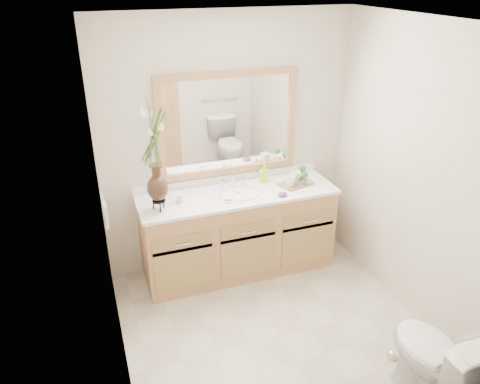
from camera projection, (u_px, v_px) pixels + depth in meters
name	position (u px, v px, depth m)	size (l,w,h in m)	color
floor	(279.00, 336.00, 3.79)	(2.60, 2.60, 0.00)	#BAB19F
ceiling	(294.00, 24.00, 2.75)	(2.40, 2.60, 0.02)	white
wall_back	(228.00, 145.00, 4.37)	(2.40, 0.02, 2.40)	silver
wall_front	(403.00, 326.00, 2.17)	(2.40, 0.02, 2.40)	silver
wall_left	(110.00, 235.00, 2.91)	(0.02, 2.60, 2.40)	silver
wall_right	(426.00, 181.00, 3.63)	(0.02, 2.60, 2.40)	silver
vanity	(238.00, 233.00, 4.48)	(1.80, 0.55, 0.80)	tan
counter	(238.00, 194.00, 4.30)	(1.84, 0.57, 0.03)	white
sink	(239.00, 199.00, 4.30)	(0.38, 0.34, 0.23)	white
mirror	(228.00, 125.00, 4.27)	(1.32, 0.04, 0.97)	white
switch_plate	(106.00, 211.00, 3.66)	(0.02, 0.12, 0.12)	white
door	(340.00, 372.00, 2.18)	(0.80, 0.03, 2.00)	tan
toilet	(436.00, 362.00, 3.06)	(0.42, 0.75, 0.74)	white
flower_vase	(154.00, 145.00, 3.75)	(0.21, 0.21, 0.86)	black
tumbler	(180.00, 198.00, 4.11)	(0.06, 0.06, 0.08)	white
soap_dish	(228.00, 200.00, 4.13)	(0.10, 0.10, 0.03)	white
soap_bottle	(264.00, 174.00, 4.49)	(0.07, 0.07, 0.16)	#A4EE38
purple_dish	(282.00, 194.00, 4.23)	(0.09, 0.07, 0.03)	#562A7E
tray	(295.00, 183.00, 4.46)	(0.31, 0.21, 0.02)	brown
mug_left	(290.00, 180.00, 4.38)	(0.11, 0.10, 0.11)	white
mug_right	(295.00, 176.00, 4.47)	(0.11, 0.10, 0.11)	white
goblet_front	(305.00, 175.00, 4.39)	(0.06, 0.06, 0.14)	#26723D
goblet_back	(302.00, 169.00, 4.51)	(0.06, 0.06, 0.14)	#26723D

